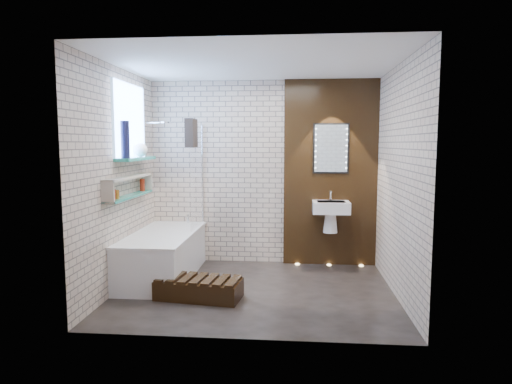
# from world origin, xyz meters

# --- Properties ---
(ground) EXTENTS (3.20, 3.20, 0.00)m
(ground) POSITION_xyz_m (0.00, 0.00, 0.00)
(ground) COLOR black
(ground) RESTS_ON ground
(room_shell) EXTENTS (3.24, 3.20, 2.60)m
(room_shell) POSITION_xyz_m (0.00, 0.00, 1.30)
(room_shell) COLOR #BEA797
(room_shell) RESTS_ON ground
(walnut_panel) EXTENTS (1.30, 0.06, 2.60)m
(walnut_panel) POSITION_xyz_m (0.95, 1.27, 1.30)
(walnut_panel) COLOR black
(walnut_panel) RESTS_ON ground
(clerestory_window) EXTENTS (0.18, 1.00, 0.94)m
(clerestory_window) POSITION_xyz_m (-1.57, 0.35, 1.90)
(clerestory_window) COLOR #7FADE0
(clerestory_window) RESTS_ON room_shell
(display_niche) EXTENTS (0.14, 1.30, 0.26)m
(display_niche) POSITION_xyz_m (-1.53, 0.15, 1.20)
(display_niche) COLOR teal
(display_niche) RESTS_ON room_shell
(bathtub) EXTENTS (0.79, 1.74, 0.70)m
(bathtub) POSITION_xyz_m (-1.22, 0.45, 0.29)
(bathtub) COLOR white
(bathtub) RESTS_ON ground
(bath_screen) EXTENTS (0.01, 0.78, 1.40)m
(bath_screen) POSITION_xyz_m (-0.87, 0.89, 1.28)
(bath_screen) COLOR white
(bath_screen) RESTS_ON bathtub
(towel) EXTENTS (0.11, 0.28, 0.36)m
(towel) POSITION_xyz_m (-0.87, 0.60, 1.85)
(towel) COLOR #292321
(towel) RESTS_ON bath_screen
(shower_head) EXTENTS (0.18, 0.18, 0.02)m
(shower_head) POSITION_xyz_m (-1.30, 0.95, 2.00)
(shower_head) COLOR silver
(shower_head) RESTS_ON room_shell
(washbasin) EXTENTS (0.50, 0.36, 0.58)m
(washbasin) POSITION_xyz_m (0.95, 1.07, 0.79)
(washbasin) COLOR white
(washbasin) RESTS_ON walnut_panel
(led_mirror) EXTENTS (0.50, 0.02, 0.70)m
(led_mirror) POSITION_xyz_m (0.95, 1.23, 1.65)
(led_mirror) COLOR black
(led_mirror) RESTS_ON walnut_panel
(walnut_step) EXTENTS (0.98, 0.53, 0.21)m
(walnut_step) POSITION_xyz_m (-0.60, -0.30, 0.10)
(walnut_step) COLOR black
(walnut_step) RESTS_ON ground
(niche_bottles) EXTENTS (0.06, 1.00, 0.16)m
(niche_bottles) POSITION_xyz_m (-1.53, 0.18, 1.17)
(niche_bottles) COLOR maroon
(niche_bottles) RESTS_ON display_niche
(sill_vases) EXTENTS (0.17, 0.65, 0.43)m
(sill_vases) POSITION_xyz_m (-1.50, 0.25, 1.69)
(sill_vases) COLOR white
(sill_vases) RESTS_ON clerestory_window
(floor_uplights) EXTENTS (0.96, 0.06, 0.01)m
(floor_uplights) POSITION_xyz_m (0.95, 1.20, 0.01)
(floor_uplights) COLOR #FFD899
(floor_uplights) RESTS_ON ground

